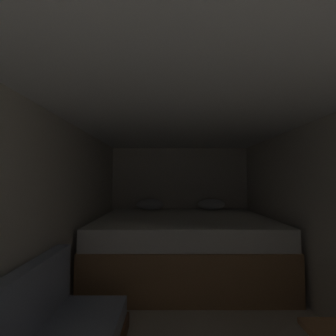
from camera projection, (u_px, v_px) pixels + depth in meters
The scene contains 5 objects.
ground_plane at pixel (194, 334), 2.14m from camera, with size 6.82×6.82×0.00m, color beige.
wall_back at pixel (180, 200), 4.62m from camera, with size 2.67×0.05×1.98m, color beige.
wall_left at pixel (49, 222), 2.19m from camera, with size 0.05×4.82×1.98m, color beige.
ceiling_slab at pixel (193, 111), 2.23m from camera, with size 2.67×4.82×0.05m, color white.
bed at pixel (184, 245), 3.55m from camera, with size 2.45×1.96×1.03m.
Camera 1 is at (-0.23, -0.56, 1.37)m, focal length 25.83 mm.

